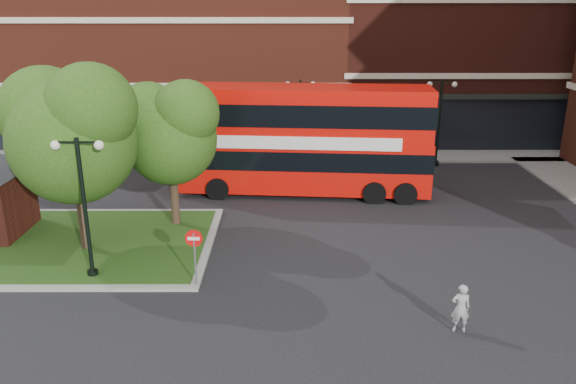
{
  "coord_description": "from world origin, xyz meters",
  "views": [
    {
      "loc": [
        1.24,
        -17.36,
        9.06
      ],
      "look_at": [
        1.29,
        3.65,
        2.0
      ],
      "focal_mm": 35.0,
      "sensor_mm": 36.0,
      "label": 1
    }
  ],
  "objects_px": {
    "car_white": "(345,149)",
    "bus": "(305,133)",
    "car_silver": "(185,148)",
    "woman": "(461,308)"
  },
  "relations": [
    {
      "from": "car_silver",
      "to": "car_white",
      "type": "xyz_separation_m",
      "value": [
        9.82,
        0.0,
        -0.06
      ]
    },
    {
      "from": "woman",
      "to": "bus",
      "type": "bearing_deg",
      "value": -69.4
    },
    {
      "from": "woman",
      "to": "car_silver",
      "type": "bearing_deg",
      "value": -56.9
    },
    {
      "from": "car_white",
      "to": "bus",
      "type": "bearing_deg",
      "value": 152.89
    },
    {
      "from": "bus",
      "to": "woman",
      "type": "distance_m",
      "value": 13.57
    },
    {
      "from": "woman",
      "to": "car_silver",
      "type": "relative_size",
      "value": 0.38
    },
    {
      "from": "bus",
      "to": "car_silver",
      "type": "distance_m",
      "value": 9.89
    },
    {
      "from": "woman",
      "to": "car_silver",
      "type": "xyz_separation_m",
      "value": [
        -11.27,
        19.14,
        -0.07
      ]
    },
    {
      "from": "bus",
      "to": "car_silver",
      "type": "xyz_separation_m",
      "value": [
        -7.14,
        6.42,
        -2.38
      ]
    },
    {
      "from": "car_silver",
      "to": "car_white",
      "type": "relative_size",
      "value": 1.05
    }
  ]
}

